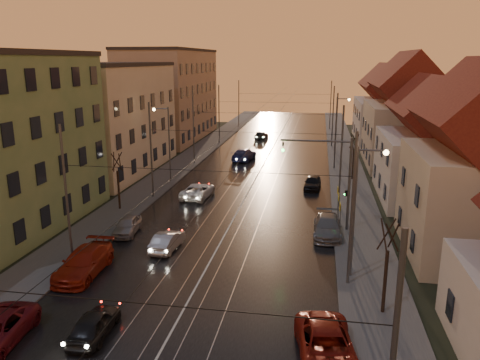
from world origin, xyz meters
The scene contains 40 objects.
road centered at (0.00, 40.00, 0.02)m, with size 16.00×120.00×0.04m, color black.
sidewalk_left centered at (-10.00, 40.00, 0.07)m, with size 4.00×120.00×0.15m, color #4C4C4C.
sidewalk_right centered at (10.00, 40.00, 0.07)m, with size 4.00×120.00×0.15m, color #4C4C4C.
tram_rail_0 centered at (-2.20, 40.00, 0.06)m, with size 0.06×120.00×0.03m, color gray.
tram_rail_1 centered at (-0.77, 40.00, 0.06)m, with size 0.06×120.00×0.03m, color gray.
tram_rail_2 centered at (0.77, 40.00, 0.06)m, with size 0.06×120.00×0.03m, color gray.
tram_rail_3 centered at (2.20, 40.00, 0.06)m, with size 0.06×120.00×0.03m, color gray.
apartment_left_2 centered at (-17.50, 34.00, 6.00)m, with size 10.00×20.00×12.00m, color beige.
apartment_left_3 centered at (-17.50, 58.00, 7.00)m, with size 10.00×24.00×14.00m, color tan.
house_right_1 centered at (17.00, 15.00, 5.45)m, with size 8.67×10.20×10.80m.
house_right_2 centered at (17.00, 28.00, 4.64)m, with size 9.18×12.24×9.20m.
house_right_3 centered at (17.00, 43.00, 5.80)m, with size 9.18×14.28×11.50m.
house_right_4 centered at (17.00, 61.00, 5.05)m, with size 9.18×16.32×10.00m.
catenary_pole_l_1 centered at (-8.60, 9.00, 4.50)m, with size 0.16×0.16×9.00m, color #595B60.
catenary_pole_r_1 centered at (8.60, 9.00, 4.50)m, with size 0.16×0.16×9.00m, color #595B60.
catenary_pole_l_2 centered at (-8.60, 24.00, 4.50)m, with size 0.16×0.16×9.00m, color #595B60.
catenary_pole_r_2 centered at (8.60, 24.00, 4.50)m, with size 0.16×0.16×9.00m, color #595B60.
catenary_pole_l_3 centered at (-8.60, 39.00, 4.50)m, with size 0.16×0.16×9.00m, color #595B60.
catenary_pole_r_3 centered at (8.60, 39.00, 4.50)m, with size 0.16×0.16×9.00m, color #595B60.
catenary_pole_l_4 centered at (-8.60, 54.00, 4.50)m, with size 0.16×0.16×9.00m, color #595B60.
catenary_pole_r_4 centered at (8.60, 54.00, 4.50)m, with size 0.16×0.16×9.00m, color #595B60.
catenary_pole_l_5 centered at (-8.60, 72.00, 4.50)m, with size 0.16×0.16×9.00m, color #595B60.
catenary_pole_r_5 centered at (8.60, 72.00, 4.50)m, with size 0.16×0.16×9.00m, color #595B60.
street_lamp_1 centered at (9.10, 10.00, 4.89)m, with size 1.75×0.32×8.00m.
street_lamp_2 centered at (-9.10, 30.00, 4.89)m, with size 1.75×0.32×8.00m.
street_lamp_3 centered at (9.10, 46.00, 4.89)m, with size 1.75×0.32×8.00m.
traffic_light_mast centered at (7.99, 18.00, 4.60)m, with size 5.30×0.32×7.20m.
bare_tree_0 centered at (-10.20, 20.00, 2.49)m, with size 1.09×1.09×5.11m.
bare_tree_1 centered at (10.20, 6.00, 2.49)m, with size 1.09×1.09×5.11m.
bare_tree_2 centered at (10.40, 34.00, 2.49)m, with size 1.09×1.09×5.11m.
driving_car_0 centered at (-3.48, 1.72, 0.63)m, with size 1.49×3.71×1.26m, color black.
driving_car_1 centered at (-3.36, 12.32, 0.63)m, with size 1.33×3.82×1.26m, color #A9A9AF.
driving_car_2 centered at (-4.45, 24.85, 0.68)m, with size 2.25×4.88×1.35m, color white.
driving_car_3 centered at (-2.83, 42.32, 0.77)m, with size 2.17×5.34×1.55m, color navy.
driving_car_4 centered at (-2.66, 59.35, 0.70)m, with size 1.65×4.11×1.40m, color black.
parked_left_2 centered at (-7.14, 7.78, 0.77)m, with size 2.16×5.32×1.54m, color maroon.
parked_left_3 centered at (-7.29, 14.75, 0.64)m, with size 1.52×3.77×1.29m, color #A4A3A9.
parked_right_0 centered at (7.29, 1.52, 0.73)m, with size 2.42×5.25×1.46m, color maroon.
parked_right_1 centered at (7.52, 16.79, 0.72)m, with size 2.01×4.95×1.44m, color gray.
parked_right_2 centered at (6.20, 29.78, 0.66)m, with size 1.57×3.89×1.33m, color black.
Camera 1 is at (6.56, -16.47, 12.70)m, focal length 35.00 mm.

